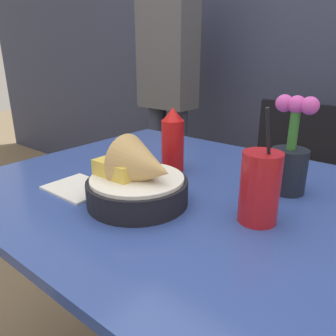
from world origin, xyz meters
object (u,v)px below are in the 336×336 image
Objects in this scene: chair_far_window at (288,183)px; drink_cup at (260,190)px; flower_vase at (290,157)px; person_standing at (168,82)px; food_basket at (139,181)px; ketchup_bottle at (173,141)px.

drink_cup reaches higher than chair_far_window.
person_standing reaches higher than flower_vase.
food_basket reaches higher than chair_far_window.
flower_vase is 0.15× the size of person_standing.
person_standing is at bearing 130.15° from ketchup_bottle.
chair_far_window is 3.62× the size of flower_vase.
person_standing is at bearing 143.69° from flower_vase.
food_basket is at bearing -53.63° from person_standing.
flower_vase reaches higher than food_basket.
chair_far_window is 0.54× the size of person_standing.
ketchup_bottle is at bearing -168.91° from flower_vase.
flower_vase is at bearing 92.86° from drink_cup.
food_basket is at bearing -69.97° from ketchup_bottle.
flower_vase is at bearing 11.09° from ketchup_bottle.
chair_far_window is at bearing 107.29° from flower_vase.
food_basket is 0.15× the size of person_standing.
chair_far_window is at bearing 88.30° from food_basket.
drink_cup is 1.34m from person_standing.
person_standing reaches higher than ketchup_bottle.
drink_cup is (0.33, -0.13, -0.02)m from ketchup_bottle.
ketchup_bottle reaches higher than chair_far_window.
ketchup_bottle is 0.32m from flower_vase.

